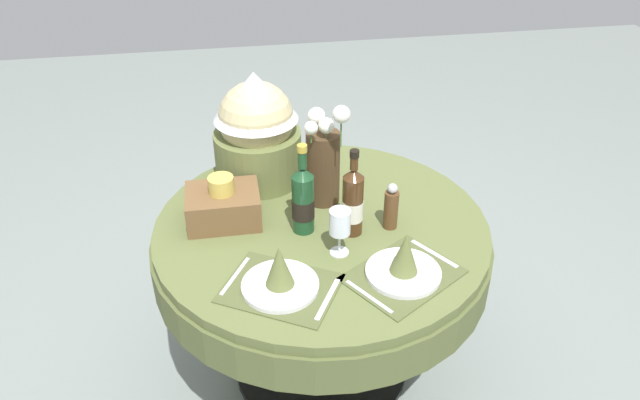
{
  "coord_description": "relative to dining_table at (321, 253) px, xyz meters",
  "views": [
    {
      "loc": [
        -0.3,
        -1.77,
        2.01
      ],
      "look_at": [
        0.0,
        0.03,
        0.82
      ],
      "focal_mm": 34.76,
      "sensor_mm": 36.0,
      "label": 1
    }
  ],
  "objects": [
    {
      "name": "dining_table",
      "position": [
        0.0,
        0.0,
        0.0
      ],
      "size": [
        1.21,
        1.21,
        0.74
      ],
      "color": "#5B6638",
      "rests_on": "ground"
    },
    {
      "name": "ground",
      "position": [
        0.0,
        0.0,
        -0.6
      ],
      "size": [
        8.0,
        8.0,
        0.0
      ],
      "primitive_type": "plane",
      "color": "gray"
    },
    {
      "name": "wine_bottle_centre",
      "position": [
        -0.07,
        -0.03,
        0.26
      ],
      "size": [
        0.08,
        0.08,
        0.33
      ],
      "color": "#194223",
      "rests_on": "dining_table"
    },
    {
      "name": "place_setting_right",
      "position": [
        0.21,
        -0.32,
        0.18
      ],
      "size": [
        0.43,
        0.4,
        0.16
      ],
      "color": "#4E562F",
      "rests_on": "dining_table"
    },
    {
      "name": "wine_glass_right",
      "position": [
        0.03,
        -0.17,
        0.25
      ],
      "size": [
        0.07,
        0.07,
        0.17
      ],
      "color": "silver",
      "rests_on": "dining_table"
    },
    {
      "name": "gift_tub_back_left",
      "position": [
        -0.19,
        0.35,
        0.36
      ],
      "size": [
        0.34,
        0.34,
        0.44
      ],
      "color": "olive",
      "rests_on": "dining_table"
    },
    {
      "name": "place_setting_left",
      "position": [
        -0.18,
        -0.32,
        0.18
      ],
      "size": [
        0.42,
        0.39,
        0.16
      ],
      "color": "#4E562F",
      "rests_on": "dining_table"
    },
    {
      "name": "flower_vase",
      "position": [
        0.03,
        0.14,
        0.3
      ],
      "size": [
        0.15,
        0.21,
        0.43
      ],
      "color": "#47331E",
      "rests_on": "dining_table"
    },
    {
      "name": "pepper_mill",
      "position": [
        0.23,
        -0.06,
        0.21
      ],
      "size": [
        0.05,
        0.05,
        0.18
      ],
      "color": "brown",
      "rests_on": "dining_table"
    },
    {
      "name": "wine_bottle_left",
      "position": [
        0.1,
        -0.07,
        0.26
      ],
      "size": [
        0.07,
        0.07,
        0.32
      ],
      "color": "#422814",
      "rests_on": "dining_table"
    },
    {
      "name": "woven_basket_side_left",
      "position": [
        -0.34,
        0.08,
        0.2
      ],
      "size": [
        0.26,
        0.2,
        0.18
      ],
      "color": "brown",
      "rests_on": "dining_table"
    }
  ]
}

